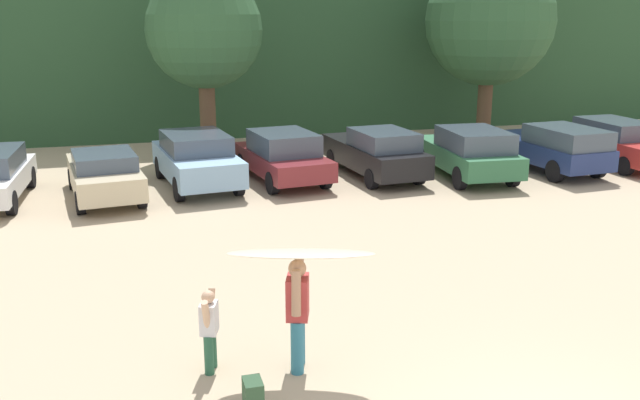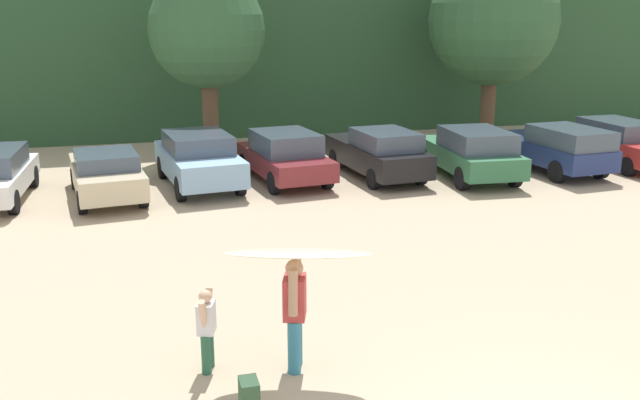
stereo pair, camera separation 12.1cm
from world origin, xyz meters
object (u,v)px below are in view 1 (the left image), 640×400
at_px(parked_car_red, 614,141).
at_px(surfboard_cream, 301,254).
at_px(parked_car_sky_blue, 197,159).
at_px(parked_car_black, 376,152).
at_px(parked_car_maroon, 283,156).
at_px(backpack_dropped, 253,396).
at_px(parked_car_forest_green, 469,152).
at_px(parked_car_navy, 552,147).
at_px(person_adult, 298,308).
at_px(person_child, 209,326).
at_px(parked_car_champagne, 104,174).

bearing_deg(parked_car_red, surfboard_cream, 126.92).
height_order(parked_car_sky_blue, parked_car_black, parked_car_sky_blue).
height_order(parked_car_maroon, parked_car_red, parked_car_maroon).
bearing_deg(parked_car_black, backpack_dropped, 148.27).
xyz_separation_m(parked_car_maroon, surfboard_cream, (-2.27, -11.44, 1.00)).
height_order(parked_car_forest_green, parked_car_red, parked_car_forest_green).
relative_size(parked_car_navy, person_adult, 2.79).
height_order(parked_car_red, person_adult, person_adult).
bearing_deg(backpack_dropped, parked_car_navy, 43.67).
relative_size(parked_car_navy, person_child, 3.76).
bearing_deg(parked_car_maroon, parked_car_forest_green, -108.68).
distance_m(parked_car_champagne, parked_car_red, 16.58).
xyz_separation_m(parked_car_champagne, parked_car_navy, (13.86, -0.37, 0.11)).
xyz_separation_m(parked_car_navy, person_adult, (-10.97, -10.30, 0.12)).
bearing_deg(parked_car_black, person_child, 144.15).
distance_m(surfboard_cream, backpack_dropped, 2.00).
xyz_separation_m(parked_car_black, parked_car_red, (8.44, -0.38, -0.01)).
xyz_separation_m(parked_car_forest_green, parked_car_red, (5.72, 0.57, -0.05)).
bearing_deg(parked_car_black, parked_car_sky_blue, 82.76).
bearing_deg(parked_car_forest_green, parked_car_red, -80.94).
height_order(parked_car_champagne, person_child, parked_car_champagne).
bearing_deg(surfboard_cream, parked_car_champagne, -58.83).
distance_m(parked_car_red, surfboard_cream, 17.49).
relative_size(parked_car_maroon, parked_car_red, 0.93).
distance_m(parked_car_black, surfboard_cream, 12.45).
height_order(parked_car_sky_blue, parked_car_navy, parked_car_sky_blue).
xyz_separation_m(parked_car_champagne, parked_car_maroon, (5.20, 0.69, 0.09)).
xyz_separation_m(parked_car_champagne, parked_car_red, (16.58, 0.13, 0.07)).
distance_m(parked_car_black, person_adult, 12.36).
xyz_separation_m(parked_car_sky_blue, parked_car_forest_green, (8.26, -1.15, -0.02)).
bearing_deg(parked_car_sky_blue, person_adult, 174.68).
height_order(parked_car_champagne, parked_car_maroon, parked_car_maroon).
relative_size(parked_car_red, person_adult, 2.88).
distance_m(parked_car_sky_blue, person_child, 11.16).
distance_m(parked_car_black, parked_car_forest_green, 2.88).
bearing_deg(person_child, parked_car_sky_blue, -76.70).
relative_size(parked_car_champagne, surfboard_cream, 2.05).
distance_m(parked_car_navy, person_child, 15.80).
height_order(parked_car_champagne, surfboard_cream, surfboard_cream).
bearing_deg(parked_car_red, parked_car_maroon, 85.57).
relative_size(parked_car_sky_blue, parked_car_navy, 0.99).
relative_size(person_child, backpack_dropped, 2.76).
xyz_separation_m(parked_car_sky_blue, person_adult, (0.29, -11.39, 0.10)).
bearing_deg(parked_car_sky_blue, person_child, 168.35).
height_order(parked_car_forest_green, person_child, parked_car_forest_green).
bearing_deg(person_adult, parked_car_maroon, -83.31).
bearing_deg(person_child, parked_car_maroon, -89.55).
relative_size(parked_car_black, parked_car_navy, 1.04).
distance_m(parked_car_champagne, parked_car_sky_blue, 2.70).
relative_size(parked_car_black, parked_car_forest_green, 1.06).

